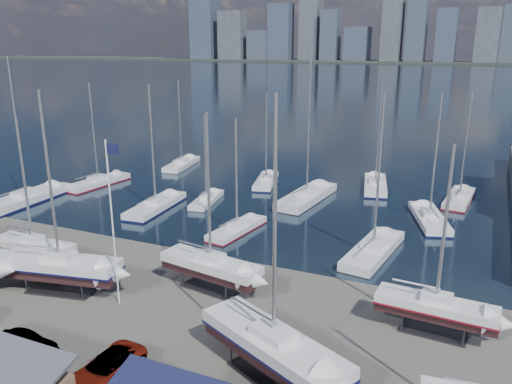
% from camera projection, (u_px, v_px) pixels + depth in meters
% --- Properties ---
extents(ground, '(1400.00, 1400.00, 0.00)m').
position_uv_depth(ground, '(130.00, 299.00, 38.96)').
color(ground, '#605E59').
rests_on(ground, ground).
extents(water, '(1400.00, 600.00, 0.40)m').
position_uv_depth(water, '(440.00, 77.00, 311.20)').
color(water, '#182338').
rests_on(water, ground).
extents(far_shore, '(1400.00, 80.00, 2.20)m').
position_uv_depth(far_shore, '(459.00, 63.00, 539.14)').
color(far_shore, '#2D332D').
rests_on(far_shore, ground).
extents(skyline, '(639.14, 43.80, 107.69)m').
position_uv_depth(skyline, '(455.00, 25.00, 525.94)').
color(skyline, '#475166').
rests_on(skyline, far_shore).
extents(sailboat_cradle_2, '(7.96, 2.23, 13.22)m').
position_uv_depth(sailboat_cradle_2, '(33.00, 247.00, 44.01)').
color(sailboat_cradle_2, '#2D2D33').
rests_on(sailboat_cradle_2, ground).
extents(sailboat_cradle_3, '(10.23, 4.62, 15.97)m').
position_uv_depth(sailboat_cradle_3, '(60.00, 267.00, 39.69)').
color(sailboat_cradle_3, '#2D2D33').
rests_on(sailboat_cradle_3, ground).
extents(sailboat_cradle_4, '(8.97, 3.80, 14.33)m').
position_uv_depth(sailboat_cradle_4, '(211.00, 266.00, 40.00)').
color(sailboat_cradle_4, '#2D2D33').
rests_on(sailboat_cradle_4, ground).
extents(sailboat_cradle_5, '(10.63, 7.12, 16.74)m').
position_uv_depth(sailboat_cradle_5, '(273.00, 347.00, 29.08)').
color(sailboat_cradle_5, '#2D2D33').
rests_on(sailboat_cradle_5, ground).
extents(sailboat_cradle_6, '(8.16, 2.77, 13.20)m').
position_uv_depth(sailboat_cradle_6, '(436.00, 308.00, 33.80)').
color(sailboat_cradle_6, '#2D2D33').
rests_on(sailboat_cradle_6, ground).
extents(sailboat_moored_0, '(3.98, 12.61, 18.66)m').
position_uv_depth(sailboat_moored_0, '(27.00, 201.00, 62.50)').
color(sailboat_moored_0, black).
rests_on(sailboat_moored_0, water).
extents(sailboat_moored_1, '(3.96, 10.23, 14.90)m').
position_uv_depth(sailboat_moored_1, '(98.00, 183.00, 70.26)').
color(sailboat_moored_1, black).
rests_on(sailboat_moored_1, water).
extents(sailboat_moored_2, '(4.23, 9.97, 14.58)m').
position_uv_depth(sailboat_moored_2, '(182.00, 165.00, 80.92)').
color(sailboat_moored_2, black).
rests_on(sailboat_moored_2, water).
extents(sailboat_moored_3, '(3.67, 10.58, 15.54)m').
position_uv_depth(sailboat_moored_3, '(156.00, 207.00, 59.95)').
color(sailboat_moored_3, black).
rests_on(sailboat_moored_3, water).
extents(sailboat_moored_4, '(3.45, 7.94, 11.60)m').
position_uv_depth(sailboat_moored_4, '(207.00, 200.00, 62.50)').
color(sailboat_moored_4, black).
rests_on(sailboat_moored_4, water).
extents(sailboat_moored_5, '(4.61, 9.35, 13.46)m').
position_uv_depth(sailboat_moored_5, '(266.00, 182.00, 70.86)').
color(sailboat_moored_5, black).
rests_on(sailboat_moored_5, water).
extents(sailboat_moored_6, '(3.53, 8.68, 12.61)m').
position_uv_depth(sailboat_moored_6, '(237.00, 230.00, 52.64)').
color(sailboat_moored_6, black).
rests_on(sailboat_moored_6, water).
extents(sailboat_moored_7, '(4.66, 12.38, 18.25)m').
position_uv_depth(sailboat_moored_7, '(307.00, 199.00, 63.26)').
color(sailboat_moored_7, black).
rests_on(sailboat_moored_7, water).
extents(sailboat_moored_8, '(4.93, 10.83, 15.63)m').
position_uv_depth(sailboat_moored_8, '(375.00, 187.00, 68.74)').
color(sailboat_moored_8, black).
rests_on(sailboat_moored_8, water).
extents(sailboat_moored_9, '(4.31, 10.78, 15.83)m').
position_uv_depth(sailboat_moored_9, '(373.00, 252.00, 46.87)').
color(sailboat_moored_9, black).
rests_on(sailboat_moored_9, water).
extents(sailboat_moored_10, '(5.69, 10.40, 14.98)m').
position_uv_depth(sailboat_moored_10, '(429.00, 220.00, 55.62)').
color(sailboat_moored_10, black).
rests_on(sailboat_moored_10, water).
extents(sailboat_moored_11, '(3.72, 9.87, 14.40)m').
position_uv_depth(sailboat_moored_11, '(459.00, 200.00, 62.92)').
color(sailboat_moored_11, black).
rests_on(sailboat_moored_11, water).
extents(car_b, '(4.44, 1.91, 1.42)m').
position_uv_depth(car_b, '(23.00, 345.00, 31.70)').
color(car_b, gray).
rests_on(car_b, ground).
extents(car_c, '(2.68, 5.30, 1.44)m').
position_uv_depth(car_c, '(106.00, 368.00, 29.44)').
color(car_c, gray).
rests_on(car_c, ground).
extents(flagpole, '(1.12, 0.12, 12.73)m').
position_uv_depth(flagpole, '(113.00, 213.00, 36.03)').
color(flagpole, white).
rests_on(flagpole, ground).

